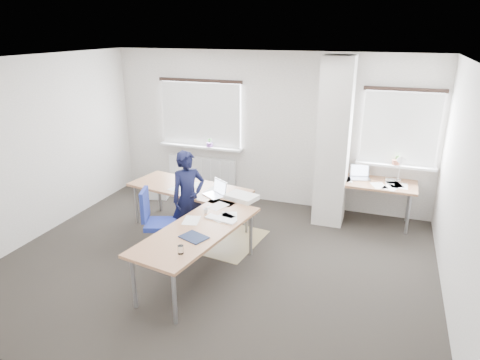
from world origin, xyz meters
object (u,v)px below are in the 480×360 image
(desk_main, at_px, (196,208))
(person, at_px, (188,198))
(task_chair, at_px, (159,234))
(desk_side, at_px, (374,184))

(desk_main, xyz_separation_m, person, (-0.24, 0.23, 0.04))
(task_chair, bearing_deg, desk_side, 16.77)
(desk_main, xyz_separation_m, task_chair, (-0.55, -0.17, -0.42))
(desk_side, distance_m, task_chair, 3.63)
(person, bearing_deg, desk_side, -16.66)
(desk_side, distance_m, person, 3.12)
(task_chair, bearing_deg, desk_main, -1.58)
(desk_main, height_order, task_chair, task_chair)
(desk_main, bearing_deg, desk_side, 49.23)
(desk_main, distance_m, desk_side, 3.07)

